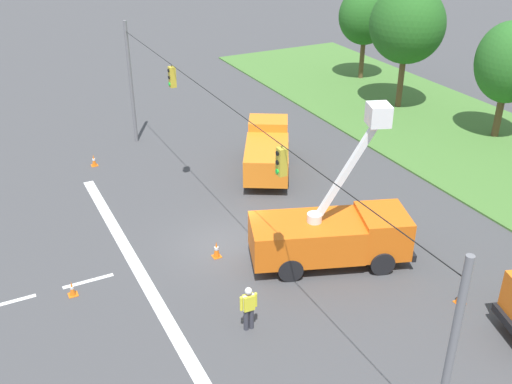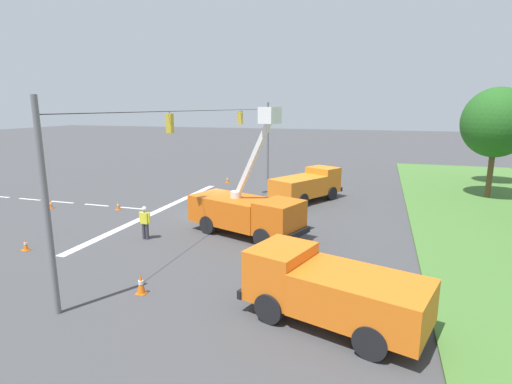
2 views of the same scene
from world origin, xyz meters
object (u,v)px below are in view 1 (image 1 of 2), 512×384
(tree_far_west, at_px, (366,16))
(tree_west, at_px, (407,25))
(traffic_cone_far_left, at_px, (461,294))
(utility_truck_bucket_lift, at_px, (332,233))
(traffic_cone_near_bucket, at_px, (72,289))
(road_worker, at_px, (249,306))
(traffic_cone_lane_edge_b, at_px, (94,160))
(tree_centre, at_px, (509,63))
(utility_truck_support_far, at_px, (267,150))
(traffic_cone_mid_left, at_px, (216,249))

(tree_far_west, relative_size, tree_west, 0.86)
(tree_far_west, xyz_separation_m, traffic_cone_far_left, (25.01, -13.37, -4.49))
(utility_truck_bucket_lift, xyz_separation_m, traffic_cone_near_bucket, (-2.54, -10.04, -1.10))
(road_worker, bearing_deg, traffic_cone_lane_edge_b, -174.06)
(road_worker, bearing_deg, tree_far_west, 137.14)
(tree_far_west, bearing_deg, traffic_cone_near_bucket, -55.62)
(traffic_cone_near_bucket, bearing_deg, tree_far_west, 124.38)
(traffic_cone_far_left, bearing_deg, tree_west, 147.33)
(tree_west, distance_m, traffic_cone_far_left, 22.39)
(tree_centre, xyz_separation_m, road_worker, (9.03, -21.33, -3.65))
(utility_truck_support_far, relative_size, traffic_cone_mid_left, 8.41)
(tree_centre, xyz_separation_m, traffic_cone_mid_left, (4.36, -20.54, -4.29))
(traffic_cone_mid_left, bearing_deg, tree_far_west, 131.64)
(tree_centre, height_order, utility_truck_support_far, tree_centre)
(traffic_cone_near_bucket, bearing_deg, traffic_cone_mid_left, 89.23)
(road_worker, height_order, traffic_cone_lane_edge_b, road_worker)
(tree_centre, bearing_deg, traffic_cone_mid_left, -78.03)
(tree_west, bearing_deg, traffic_cone_lane_edge_b, -90.00)
(traffic_cone_lane_edge_b, height_order, traffic_cone_far_left, traffic_cone_far_left)
(tree_west, relative_size, road_worker, 4.65)
(utility_truck_support_far, relative_size, traffic_cone_far_left, 7.55)
(tree_far_west, relative_size, traffic_cone_lane_edge_b, 10.82)
(tree_far_west, relative_size, traffic_cone_far_left, 8.67)
(tree_west, relative_size, traffic_cone_near_bucket, 13.43)
(tree_far_west, xyz_separation_m, utility_truck_bucket_lift, (20.49, -16.20, -3.52))
(tree_centre, bearing_deg, traffic_cone_lane_edge_b, -106.91)
(tree_far_west, distance_m, traffic_cone_mid_left, 27.52)
(traffic_cone_mid_left, xyz_separation_m, traffic_cone_lane_edge_b, (-11.35, -2.46, -0.05))
(utility_truck_support_far, height_order, road_worker, utility_truck_support_far)
(traffic_cone_mid_left, xyz_separation_m, traffic_cone_far_left, (6.97, 6.91, 0.05))
(tree_centre, xyz_separation_m, traffic_cone_lane_edge_b, (-6.99, -23.00, -4.33))
(road_worker, distance_m, traffic_cone_near_bucket, 7.06)
(utility_truck_support_far, distance_m, traffic_cone_mid_left, 8.68)
(tree_west, distance_m, traffic_cone_mid_left, 22.48)
(utility_truck_bucket_lift, bearing_deg, tree_centre, 112.49)
(tree_west, height_order, utility_truck_bucket_lift, tree_west)
(tree_centre, bearing_deg, road_worker, -67.05)
(utility_truck_bucket_lift, relative_size, traffic_cone_lane_edge_b, 10.58)
(tree_centre, bearing_deg, traffic_cone_near_bucket, -80.83)
(traffic_cone_mid_left, relative_size, traffic_cone_near_bucket, 1.20)
(tree_west, distance_m, utility_truck_support_far, 14.50)
(tree_centre, relative_size, utility_truck_bucket_lift, 1.02)
(tree_centre, bearing_deg, tree_far_west, -178.92)
(utility_truck_bucket_lift, xyz_separation_m, utility_truck_support_far, (-8.87, 1.70, -0.16))
(utility_truck_support_far, relative_size, traffic_cone_lane_edge_b, 9.42)
(tree_west, xyz_separation_m, traffic_cone_near_bucket, (11.27, -24.62, -5.38))
(road_worker, distance_m, traffic_cone_mid_left, 4.79)
(tree_far_west, distance_m, utility_truck_support_far, 18.94)
(traffic_cone_mid_left, bearing_deg, utility_truck_bucket_lift, 58.96)
(traffic_cone_mid_left, bearing_deg, tree_centre, 101.97)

